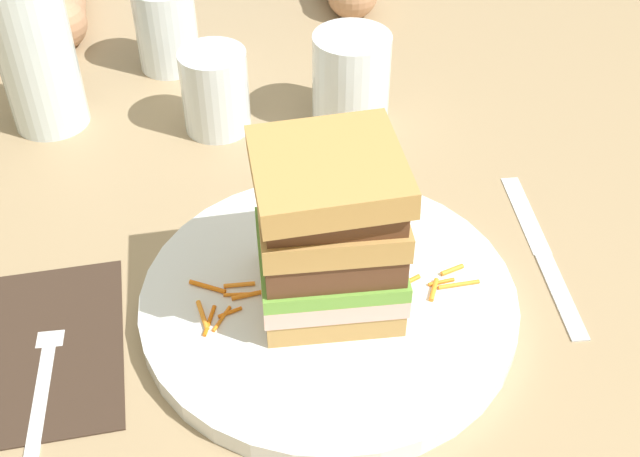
% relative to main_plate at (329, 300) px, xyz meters
% --- Properties ---
extents(ground_plane, '(3.00, 3.00, 0.00)m').
position_rel_main_plate_xyz_m(ground_plane, '(0.02, -0.01, -0.01)').
color(ground_plane, '#9E8460').
extents(main_plate, '(0.29, 0.29, 0.02)m').
position_rel_main_plate_xyz_m(main_plate, '(0.00, 0.00, 0.00)').
color(main_plate, white).
rests_on(main_plate, ground_plane).
extents(sandwich, '(0.11, 0.11, 0.13)m').
position_rel_main_plate_xyz_m(sandwich, '(-0.00, -0.00, 0.07)').
color(sandwich, tan).
rests_on(sandwich, main_plate).
extents(carrot_shred_0, '(0.01, 0.03, 0.00)m').
position_rel_main_plate_xyz_m(carrot_shred_0, '(-0.10, -0.00, 0.01)').
color(carrot_shred_0, orange).
rests_on(carrot_shred_0, main_plate).
extents(carrot_shred_1, '(0.02, 0.01, 0.00)m').
position_rel_main_plate_xyz_m(carrot_shred_1, '(-0.08, -0.00, 0.01)').
color(carrot_shred_1, orange).
rests_on(carrot_shred_1, main_plate).
extents(carrot_shred_2, '(0.01, 0.03, 0.00)m').
position_rel_main_plate_xyz_m(carrot_shred_2, '(-0.09, -0.01, 0.01)').
color(carrot_shred_2, orange).
rests_on(carrot_shred_2, main_plate).
extents(carrot_shred_3, '(0.03, 0.02, 0.00)m').
position_rel_main_plate_xyz_m(carrot_shred_3, '(-0.09, 0.03, 0.01)').
color(carrot_shred_3, orange).
rests_on(carrot_shred_3, main_plate).
extents(carrot_shred_4, '(0.02, 0.01, 0.00)m').
position_rel_main_plate_xyz_m(carrot_shred_4, '(-0.07, 0.02, 0.01)').
color(carrot_shred_4, orange).
rests_on(carrot_shred_4, main_plate).
extents(carrot_shred_5, '(0.02, 0.02, 0.00)m').
position_rel_main_plate_xyz_m(carrot_shred_5, '(-0.08, -0.01, 0.01)').
color(carrot_shred_5, orange).
rests_on(carrot_shred_5, main_plate).
extents(carrot_shred_6, '(0.03, 0.01, 0.00)m').
position_rel_main_plate_xyz_m(carrot_shred_6, '(-0.06, 0.01, 0.01)').
color(carrot_shred_6, orange).
rests_on(carrot_shred_6, main_plate).
extents(carrot_shred_7, '(0.02, 0.01, 0.00)m').
position_rel_main_plate_xyz_m(carrot_shred_7, '(-0.07, 0.01, 0.01)').
color(carrot_shred_7, orange).
rests_on(carrot_shred_7, main_plate).
extents(carrot_shred_8, '(0.02, 0.01, 0.00)m').
position_rel_main_plate_xyz_m(carrot_shred_8, '(0.06, -0.00, 0.01)').
color(carrot_shred_8, orange).
rests_on(carrot_shred_8, main_plate).
extents(carrot_shred_9, '(0.02, 0.01, 0.00)m').
position_rel_main_plate_xyz_m(carrot_shred_9, '(0.10, 0.00, 0.01)').
color(carrot_shred_9, orange).
rests_on(carrot_shred_9, main_plate).
extents(carrot_shred_10, '(0.03, 0.00, 0.00)m').
position_rel_main_plate_xyz_m(carrot_shred_10, '(0.10, -0.02, 0.01)').
color(carrot_shred_10, orange).
rests_on(carrot_shred_10, main_plate).
extents(carrot_shred_11, '(0.02, 0.00, 0.00)m').
position_rel_main_plate_xyz_m(carrot_shred_11, '(0.09, -0.01, 0.01)').
color(carrot_shred_11, orange).
rests_on(carrot_shred_11, main_plate).
extents(carrot_shred_12, '(0.01, 0.02, 0.00)m').
position_rel_main_plate_xyz_m(carrot_shred_12, '(0.08, -0.02, 0.01)').
color(carrot_shred_12, orange).
rests_on(carrot_shred_12, main_plate).
extents(napkin_dark, '(0.11, 0.17, 0.00)m').
position_rel_main_plate_xyz_m(napkin_dark, '(-0.21, 0.01, -0.01)').
color(napkin_dark, '#38281E').
rests_on(napkin_dark, ground_plane).
extents(fork, '(0.03, 0.17, 0.00)m').
position_rel_main_plate_xyz_m(fork, '(-0.22, -0.02, -0.00)').
color(fork, silver).
rests_on(fork, napkin_dark).
extents(knife, '(0.04, 0.20, 0.00)m').
position_rel_main_plate_xyz_m(knife, '(0.19, 0.02, -0.01)').
color(knife, silver).
rests_on(knife, ground_plane).
extents(juice_glass, '(0.08, 0.08, 0.09)m').
position_rel_main_plate_xyz_m(juice_glass, '(0.08, 0.25, 0.03)').
color(juice_glass, white).
rests_on(juice_glass, ground_plane).
extents(water_bottle, '(0.07, 0.07, 0.24)m').
position_rel_main_plate_xyz_m(water_bottle, '(-0.22, 0.32, 0.10)').
color(water_bottle, silver).
rests_on(water_bottle, ground_plane).
extents(empty_tumbler_0, '(0.07, 0.07, 0.08)m').
position_rel_main_plate_xyz_m(empty_tumbler_0, '(-0.05, 0.27, 0.03)').
color(empty_tumbler_0, silver).
rests_on(empty_tumbler_0, ground_plane).
extents(empty_tumbler_1, '(0.07, 0.07, 0.09)m').
position_rel_main_plate_xyz_m(empty_tumbler_1, '(-0.09, 0.40, 0.04)').
color(empty_tumbler_1, silver).
rests_on(empty_tumbler_1, ground_plane).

